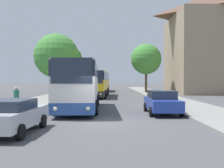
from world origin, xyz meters
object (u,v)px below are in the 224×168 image
(bus_middle, at_px, (97,83))
(tree_left_far, at_px, (56,56))
(tree_left_near, at_px, (68,59))
(tree_right_near, at_px, (146,59))
(parked_car_right_near, at_px, (162,102))
(bus_front, at_px, (79,85))
(bus_rear, at_px, (101,82))
(parked_car_left_curb, at_px, (10,115))
(pedestrian_walking_back, at_px, (16,99))

(bus_middle, height_order, tree_left_far, tree_left_far)
(tree_left_near, xyz_separation_m, tree_right_near, (12.96, 1.45, 0.15))
(bus_middle, height_order, tree_right_near, tree_right_near)
(bus_middle, distance_m, tree_right_near, 13.11)
(parked_car_right_near, distance_m, tree_left_far, 24.30)
(bus_front, bearing_deg, bus_rear, 87.31)
(parked_car_left_curb, relative_size, tree_left_far, 0.49)
(bus_middle, height_order, parked_car_right_near, bus_middle)
(bus_middle, relative_size, bus_rear, 1.02)
(bus_front, xyz_separation_m, bus_rear, (0.26, 31.01, -0.01))
(tree_left_far, bearing_deg, pedestrian_walking_back, -85.20)
(bus_middle, relative_size, parked_car_right_near, 2.62)
(bus_rear, height_order, parked_car_right_near, bus_rear)
(tree_left_far, bearing_deg, parked_car_right_near, -61.17)
(bus_front, distance_m, tree_right_near, 26.47)
(bus_front, relative_size, bus_rear, 0.91)
(pedestrian_walking_back, bearing_deg, parked_car_left_curb, 170.36)
(bus_middle, relative_size, tree_right_near, 1.44)
(parked_car_left_curb, relative_size, parked_car_right_near, 0.96)
(bus_front, distance_m, tree_left_far, 19.83)
(parked_car_left_curb, relative_size, tree_right_near, 0.53)
(parked_car_right_near, bearing_deg, tree_right_near, -95.00)
(bus_rear, bearing_deg, pedestrian_walking_back, -95.01)
(tree_left_far, xyz_separation_m, tree_right_near, (13.94, 6.24, 0.03))
(bus_rear, bearing_deg, bus_middle, -87.19)
(bus_rear, distance_m, tree_right_near, 10.82)
(bus_front, xyz_separation_m, pedestrian_walking_back, (-3.93, -2.27, -0.90))
(bus_rear, distance_m, pedestrian_walking_back, 33.56)
(parked_car_right_near, xyz_separation_m, tree_right_near, (2.47, 27.09, 4.95))
(tree_right_near, bearing_deg, tree_left_near, -173.60)
(tree_left_near, bearing_deg, bus_middle, -58.22)
(tree_left_near, bearing_deg, tree_left_far, -101.60)
(pedestrian_walking_back, relative_size, tree_right_near, 0.20)
(tree_left_far, bearing_deg, bus_front, -73.01)
(bus_middle, bearing_deg, tree_left_far, 151.78)
(parked_car_right_near, height_order, tree_left_near, tree_left_near)
(bus_front, xyz_separation_m, tree_right_near, (8.26, 24.85, 3.87))
(parked_car_right_near, height_order, tree_left_far, tree_left_far)
(parked_car_right_near, relative_size, tree_left_near, 0.59)
(bus_middle, height_order, bus_rear, bus_rear)
(parked_car_left_curb, distance_m, parked_car_right_near, 9.94)
(bus_front, relative_size, bus_middle, 0.89)
(pedestrian_walking_back, relative_size, tree_left_far, 0.19)
(parked_car_left_curb, bearing_deg, tree_left_near, 98.27)
(parked_car_left_curb, distance_m, tree_left_far, 27.89)
(pedestrian_walking_back, xyz_separation_m, tree_left_far, (-1.75, 20.87, 4.74))
(parked_car_left_curb, xyz_separation_m, parked_car_right_near, (7.67, 6.33, 0.04))
(parked_car_left_curb, height_order, tree_left_far, tree_left_far)
(bus_rear, relative_size, tree_left_near, 1.50)
(tree_left_near, bearing_deg, bus_front, -78.63)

